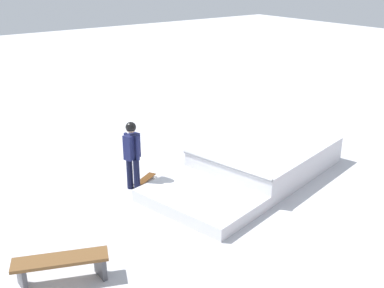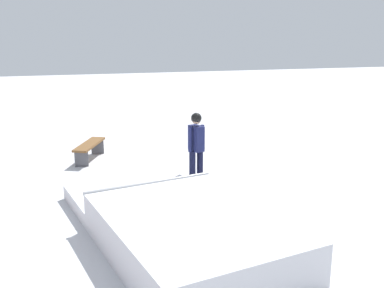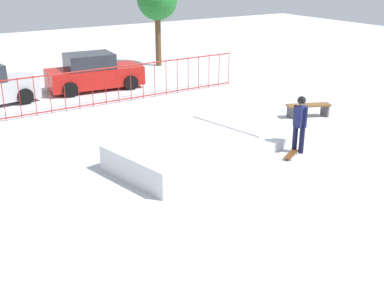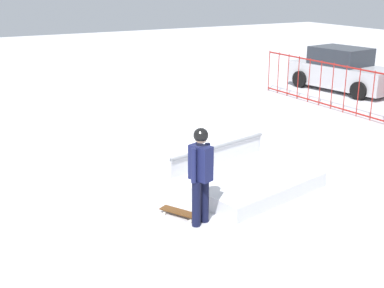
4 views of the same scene
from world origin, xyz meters
name	(u,v)px [view 2 (image 2 of 4)]	position (x,y,z in m)	size (l,w,h in m)	color
ground_plane	(184,233)	(0.00, 0.00, 0.00)	(60.00, 60.00, 0.00)	silver
skate_ramp	(179,227)	(-0.40, 0.18, 0.32)	(5.83, 3.68, 0.74)	silver
skater	(196,143)	(2.58, -0.96, 1.01)	(0.43, 0.42, 1.73)	black
skateboard	(208,185)	(2.16, -1.13, 0.08)	(0.80, 0.56, 0.09)	#593314
park_bench	(90,148)	(5.33, 1.39, 0.36)	(1.63, 0.99, 0.48)	brown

